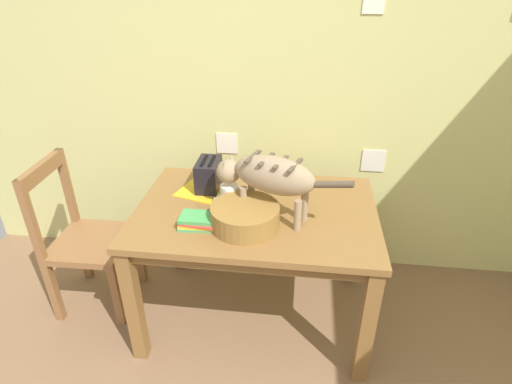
{
  "coord_description": "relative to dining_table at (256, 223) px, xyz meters",
  "views": [
    {
      "loc": [
        0.14,
        -0.23,
        1.85
      ],
      "look_at": [
        -0.08,
        1.58,
        0.83
      ],
      "focal_mm": 28.97,
      "sensor_mm": 36.0,
      "label": 1
    }
  ],
  "objects": [
    {
      "name": "magazine",
      "position": [
        -0.32,
        0.15,
        0.09
      ],
      "size": [
        0.3,
        0.28,
        0.01
      ],
      "primitive_type": "cube",
      "rotation": [
        0.0,
        0.0,
        -0.28
      ],
      "color": "yellow",
      "rests_on": "dining_table"
    },
    {
      "name": "saucer_bowl",
      "position": [
        -0.14,
        0.01,
        0.11
      ],
      "size": [
        0.17,
        0.17,
        0.04
      ],
      "primitive_type": "cylinder",
      "color": "#B0B9A7",
      "rests_on": "dining_table"
    },
    {
      "name": "wicker_basket",
      "position": [
        -0.03,
        -0.16,
        0.15
      ],
      "size": [
        0.33,
        0.33,
        0.11
      ],
      "color": "olive",
      "rests_on": "dining_table"
    },
    {
      "name": "cat",
      "position": [
        0.07,
        -0.06,
        0.32
      ],
      "size": [
        0.66,
        0.29,
        0.33
      ],
      "rotation": [
        0.0,
        0.0,
        1.23
      ],
      "color": "#9B8263",
      "rests_on": "dining_table"
    },
    {
      "name": "wooden_chair_near",
      "position": [
        -1.0,
        0.01,
        -0.19
      ],
      "size": [
        0.43,
        0.43,
        0.93
      ],
      "rotation": [
        0.0,
        0.0,
        -1.55
      ],
      "color": "brown",
      "rests_on": "ground_plane"
    },
    {
      "name": "dining_table",
      "position": [
        0.0,
        0.0,
        0.0
      ],
      "size": [
        1.24,
        0.85,
        0.73
      ],
      "color": "brown",
      "rests_on": "ground_plane"
    },
    {
      "name": "coffee_mug",
      "position": [
        -0.14,
        0.01,
        0.17
      ],
      "size": [
        0.13,
        0.09,
        0.09
      ],
      "color": "white",
      "rests_on": "saucer_bowl"
    },
    {
      "name": "book_stack",
      "position": [
        -0.25,
        -0.19,
        0.12
      ],
      "size": [
        0.2,
        0.13,
        0.06
      ],
      "color": "#4DA25F",
      "rests_on": "dining_table"
    },
    {
      "name": "wall_rear",
      "position": [
        0.08,
        0.63,
        0.61
      ],
      "size": [
        4.22,
        0.11,
        2.5
      ],
      "color": "#CFCE7F",
      "rests_on": "ground_plane"
    },
    {
      "name": "toaster",
      "position": [
        -0.29,
        0.19,
        0.18
      ],
      "size": [
        0.12,
        0.2,
        0.18
      ],
      "color": "black",
      "rests_on": "dining_table"
    }
  ]
}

